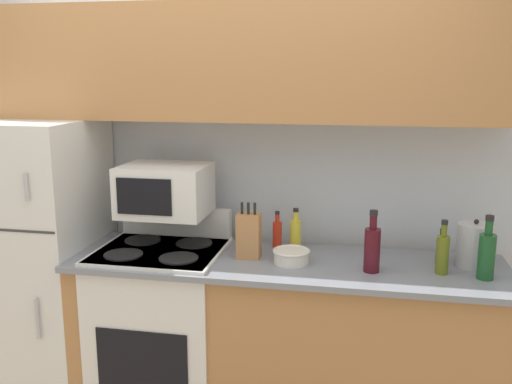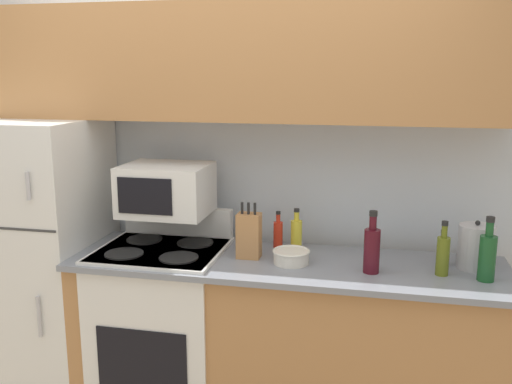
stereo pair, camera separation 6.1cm
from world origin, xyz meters
name	(u,v)px [view 1 (the left image)]	position (x,y,z in m)	size (l,w,h in m)	color
wall_back	(233,177)	(0.00, 0.71, 1.27)	(8.00, 0.05, 2.55)	silver
lower_cabinets	(285,345)	(0.37, 0.29, 0.47)	(2.18, 0.63, 0.94)	#B27A47
refrigerator	(32,263)	(-1.09, 0.34, 0.81)	(0.75, 0.70, 1.62)	white
upper_cabinets	(223,63)	(0.00, 0.51, 1.92)	(2.92, 0.34, 0.60)	#B27A47
stove	(163,331)	(-0.30, 0.28, 0.49)	(0.66, 0.61, 1.12)	white
microwave	(165,190)	(-0.29, 0.38, 1.25)	(0.45, 0.37, 0.27)	white
knife_block	(249,235)	(0.18, 0.29, 1.06)	(0.12, 0.09, 0.29)	#B27A47
bowl	(291,256)	(0.41, 0.25, 0.98)	(0.19, 0.19, 0.07)	silver
bottle_olive_oil	(443,253)	(1.12, 0.24, 1.04)	(0.06, 0.06, 0.26)	#5B6619
bottle_wine_red	(372,248)	(0.80, 0.20, 1.06)	(0.08, 0.08, 0.30)	#470F19
bottle_wine_green	(487,254)	(1.31, 0.20, 1.06)	(0.08, 0.08, 0.30)	#194C23
bottle_hot_sauce	(277,233)	(0.29, 0.49, 1.02)	(0.05, 0.05, 0.20)	red
bottle_cooking_spray	(296,233)	(0.39, 0.49, 1.03)	(0.06, 0.06, 0.22)	gold
bottle_soy_sauce	(441,250)	(1.13, 0.38, 1.01)	(0.05, 0.05, 0.18)	black
kettle	(475,245)	(1.28, 0.37, 1.05)	(0.17, 0.17, 0.24)	#B7B7BC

